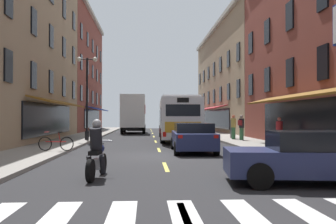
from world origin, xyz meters
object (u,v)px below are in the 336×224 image
object	(u,v)px
sedan_mid	(313,157)
pedestrian_far	(279,131)
transit_bus	(177,118)
sedan_near	(193,137)
pedestrian_rear	(232,127)
pedestrian_mid	(233,127)
box_truck	(134,114)
pedestrian_near	(241,127)
bicycle_near	(56,143)
street_lamp_twin	(87,94)
motorcycle_rider	(97,153)
sedan_far	(135,125)

from	to	relation	value
sedan_mid	pedestrian_far	size ratio (longest dim) A/B	2.86
transit_bus	pedestrian_far	xyz separation A→B (m)	(4.97, -7.96, -0.68)
sedan_near	pedestrian_rear	bearing A→B (deg)	66.14
pedestrian_mid	sedan_mid	bearing A→B (deg)	-109.15
pedestrian_mid	box_truck	bearing A→B (deg)	108.09
pedestrian_near	sedan_near	bearing A→B (deg)	-82.10
box_truck	pedestrian_rear	xyz separation A→B (m)	(7.85, -11.29, -1.05)
bicycle_near	street_lamp_twin	world-z (taller)	street_lamp_twin
bicycle_near	motorcycle_rider	bearing A→B (deg)	-67.95
pedestrian_far	street_lamp_twin	world-z (taller)	street_lamp_twin
sedan_far	sedan_mid	bearing A→B (deg)	-81.66
sedan_far	pedestrian_near	bearing A→B (deg)	-71.01
sedan_near	pedestrian_far	bearing A→B (deg)	20.12
pedestrian_rear	sedan_near	bearing A→B (deg)	150.55
transit_bus	sedan_mid	size ratio (longest dim) A/B	2.73
transit_bus	street_lamp_twin	bearing A→B (deg)	-162.94
transit_bus	pedestrian_mid	distance (m)	4.34
sedan_far	street_lamp_twin	xyz separation A→B (m)	(-2.70, -22.31, 2.60)
transit_bus	pedestrian_far	distance (m)	9.41
motorcycle_rider	transit_bus	bearing A→B (deg)	77.78
box_truck	pedestrian_near	distance (m)	15.99
sedan_near	sedan_mid	size ratio (longest dim) A/B	1.05
pedestrian_rear	motorcycle_rider	bearing A→B (deg)	149.46
street_lamp_twin	pedestrian_rear	bearing A→B (deg)	9.27
transit_bus	pedestrian_near	bearing A→B (deg)	-33.85
bicycle_near	pedestrian_near	world-z (taller)	pedestrian_near
box_truck	motorcycle_rider	world-z (taller)	box_truck
box_truck	street_lamp_twin	size ratio (longest dim) A/B	1.21
transit_bus	motorcycle_rider	size ratio (longest dim) A/B	5.95
transit_bus	pedestrian_rear	xyz separation A→B (m)	(4.17, -0.25, -0.67)
sedan_far	pedestrian_rear	world-z (taller)	pedestrian_rear
sedan_near	motorcycle_rider	bearing A→B (deg)	-116.31
motorcycle_rider	bicycle_near	xyz separation A→B (m)	(-2.82, 6.97, -0.21)
transit_bus	bicycle_near	bearing A→B (deg)	-122.53
motorcycle_rider	street_lamp_twin	bearing A→B (deg)	100.11
sedan_mid	pedestrian_rear	world-z (taller)	pedestrian_rear
pedestrian_mid	bicycle_near	bearing A→B (deg)	-153.41
motorcycle_rider	street_lamp_twin	size ratio (longest dim) A/B	0.36
sedan_near	sedan_mid	bearing A→B (deg)	-77.10
pedestrian_mid	motorcycle_rider	bearing A→B (deg)	-128.73
sedan_near	pedestrian_rear	world-z (taller)	pedestrian_rear
transit_bus	sedan_far	distance (m)	20.69
bicycle_near	sedan_far	bearing A→B (deg)	84.77
transit_bus	bicycle_near	world-z (taller)	transit_bus
sedan_far	pedestrian_far	xyz separation A→B (m)	(8.73, -28.29, 0.22)
sedan_near	street_lamp_twin	world-z (taller)	street_lamp_twin
bicycle_near	pedestrian_mid	world-z (taller)	pedestrian_mid
motorcycle_rider	pedestrian_mid	distance (m)	17.23
transit_bus	street_lamp_twin	distance (m)	6.97
motorcycle_rider	pedestrian_near	size ratio (longest dim) A/B	1.20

